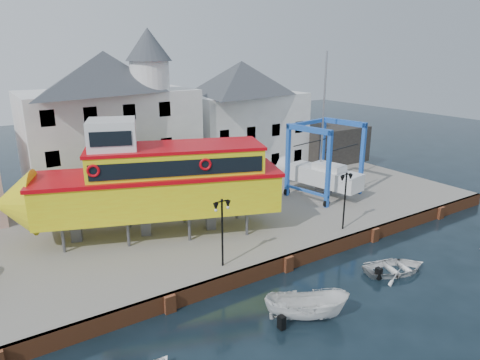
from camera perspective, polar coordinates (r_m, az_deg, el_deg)
ground at (r=27.55m, az=6.35°, el=-11.93°), size 140.00×140.00×0.00m
hardstanding at (r=35.69m, az=-4.87°, el=-4.06°), size 44.00×22.00×1.00m
quay_wall at (r=27.39m, az=6.24°, el=-10.93°), size 44.00×0.47×1.00m
building_white_main at (r=38.83m, az=-16.81°, el=7.47°), size 14.00×8.30×14.00m
building_white_right at (r=45.29m, az=0.21°, el=8.50°), size 12.00×8.00×11.20m
shed_dark at (r=50.58m, az=11.02°, el=4.94°), size 8.00×7.00×4.00m
lamp_post_left at (r=24.56m, az=-2.41°, el=-4.78°), size 1.12×0.32×4.20m
lamp_post_right at (r=30.57m, az=13.92°, el=-0.86°), size 1.12×0.32×4.20m
tour_boat at (r=29.25m, az=-12.75°, el=-0.29°), size 18.89×10.50×8.06m
travel_lift at (r=38.46m, az=10.30°, el=1.27°), size 6.44×8.33×12.21m
motorboat_a at (r=23.40m, az=8.77°, el=-17.81°), size 4.53×3.67×1.67m
motorboat_b at (r=28.91m, az=19.97°, el=-11.46°), size 4.76×4.00×0.84m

